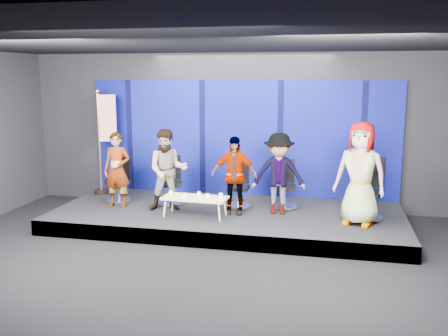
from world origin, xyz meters
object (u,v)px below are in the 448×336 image
(mug_a, at_px, (171,193))
(coffee_table, at_px, (195,199))
(chair_a, at_px, (120,187))
(chair_e, at_px, (368,198))
(panelist_e, at_px, (360,174))
(panelist_d, at_px, (279,174))
(mug_e, at_px, (221,196))
(chair_c, at_px, (238,192))
(mug_b, at_px, (185,195))
(chair_d, at_px, (285,192))
(panelist_a, at_px, (117,170))
(chair_b, at_px, (171,188))
(panelist_b, at_px, (168,170))
(mug_c, at_px, (199,194))
(flag_stand, at_px, (105,139))
(panelist_c, at_px, (234,175))
(mug_d, at_px, (208,196))

(mug_a, bearing_deg, coffee_table, -7.47)
(mug_a, bearing_deg, chair_a, 152.24)
(chair_a, relative_size, coffee_table, 0.75)
(chair_e, bearing_deg, coffee_table, -150.68)
(chair_e, bearing_deg, panelist_e, -92.95)
(panelist_d, xyz_separation_m, mug_e, (-1.05, -0.54, -0.37))
(chair_a, xyz_separation_m, panelist_e, (5.02, -0.68, 0.63))
(mug_a, distance_m, mug_e, 1.02)
(chair_c, distance_m, mug_b, 1.31)
(chair_d, bearing_deg, chair_c, -176.73)
(panelist_a, height_order, coffee_table, panelist_a)
(chair_b, height_order, chair_c, chair_b)
(chair_a, distance_m, mug_e, 2.58)
(panelist_b, xyz_separation_m, mug_c, (0.71, -0.22, -0.40))
(chair_a, bearing_deg, flag_stand, 133.98)
(chair_c, bearing_deg, mug_b, -134.04)
(panelist_c, bearing_deg, mug_a, -167.12)
(panelist_a, bearing_deg, flag_stand, 123.99)
(panelist_e, bearing_deg, mug_a, -160.16)
(chair_b, xyz_separation_m, panelist_c, (1.45, -0.44, 0.44))
(chair_a, bearing_deg, chair_b, -1.71)
(panelist_c, distance_m, mug_e, 0.53)
(chair_b, xyz_separation_m, panelist_d, (2.31, -0.26, 0.47))
(panelist_b, bearing_deg, mug_c, -33.52)
(chair_a, relative_size, chair_c, 1.01)
(chair_c, bearing_deg, chair_d, 7.88)
(panelist_a, height_order, mug_b, panelist_a)
(chair_a, xyz_separation_m, coffee_table, (1.93, -0.82, 0.04))
(panelist_c, bearing_deg, mug_d, -136.95)
(chair_a, height_order, chair_e, chair_e)
(mug_b, bearing_deg, chair_e, 11.44)
(mug_c, height_order, mug_d, mug_d)
(panelist_a, height_order, panelist_c, panelist_a)
(panelist_e, bearing_deg, mug_e, -158.67)
(panelist_e, bearing_deg, coffee_table, -158.74)
(mug_a, bearing_deg, chair_d, 24.73)
(chair_c, bearing_deg, panelist_e, -19.40)
(panelist_c, distance_m, chair_d, 1.24)
(mug_d, xyz_separation_m, mug_e, (0.24, 0.06, 0.00))
(mug_b, xyz_separation_m, mug_e, (0.69, 0.10, 0.00))
(mug_c, relative_size, flag_stand, 0.03)
(chair_b, distance_m, coffee_table, 1.12)
(panelist_b, bearing_deg, coffee_table, -42.82)
(chair_a, bearing_deg, panelist_d, -6.15)
(chair_d, bearing_deg, panelist_c, -151.42)
(mug_e, bearing_deg, mug_c, 169.32)
(panelist_b, distance_m, mug_d, 1.07)
(coffee_table, distance_m, mug_a, 0.51)
(mug_c, height_order, mug_e, mug_e)
(flag_stand, bearing_deg, chair_a, -72.02)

